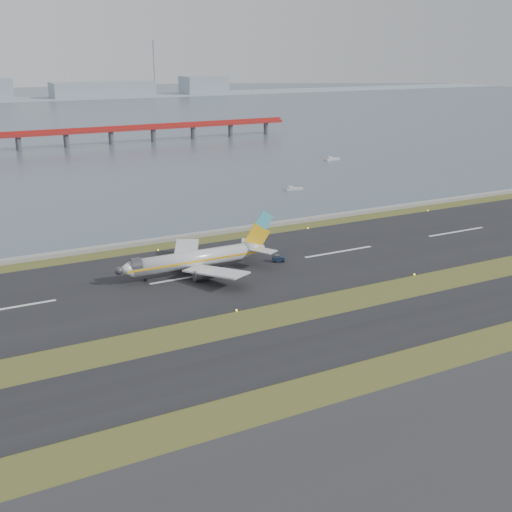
{
  "coord_description": "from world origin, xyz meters",
  "views": [
    {
      "loc": [
        -51.01,
        -96.64,
        48.63
      ],
      "look_at": [
        12.01,
        22.0,
        5.48
      ],
      "focal_mm": 45.0,
      "sensor_mm": 36.0,
      "label": 1
    }
  ],
  "objects": [
    {
      "name": "taxiway_strip",
      "position": [
        0.0,
        -12.0,
        0.05
      ],
      "size": [
        1000.0,
        18.0,
        0.1
      ],
      "primitive_type": "cube",
      "color": "black",
      "rests_on": "ground"
    },
    {
      "name": "pushback_tug",
      "position": [
        22.56,
        30.43,
        0.86
      ],
      "size": [
        3.16,
        2.47,
        1.78
      ],
      "rotation": [
        0.0,
        0.0,
        -0.37
      ],
      "color": "#132036",
      "rests_on": "ground"
    },
    {
      "name": "red_pier",
      "position": [
        20.0,
        250.0,
        7.28
      ],
      "size": [
        260.0,
        5.0,
        10.2
      ],
      "color": "#A9201D",
      "rests_on": "ground"
    },
    {
      "name": "airliner",
      "position": [
        2.25,
        32.1,
        3.46
      ],
      "size": [
        38.52,
        32.89,
        12.8
      ],
      "color": "silver",
      "rests_on": "ground"
    },
    {
      "name": "apron_strip",
      "position": [
        0.0,
        -55.0,
        0.05
      ],
      "size": [
        1000.0,
        50.0,
        0.1
      ],
      "primitive_type": "cube",
      "color": "#2D2D2F",
      "rests_on": "ground"
    },
    {
      "name": "workboat_far",
      "position": [
        119.31,
        149.01,
        0.61
      ],
      "size": [
        8.17,
        3.49,
        1.92
      ],
      "rotation": [
        0.0,
        0.0,
        0.13
      ],
      "color": "#B9B9BD",
      "rests_on": "ground"
    },
    {
      "name": "ground",
      "position": [
        0.0,
        0.0,
        0.0
      ],
      "size": [
        1000.0,
        1000.0,
        0.0
      ],
      "primitive_type": "plane",
      "color": "#394619",
      "rests_on": "ground"
    },
    {
      "name": "runway_strip",
      "position": [
        0.0,
        30.0,
        0.05
      ],
      "size": [
        1000.0,
        45.0,
        0.1
      ],
      "primitive_type": "cube",
      "color": "black",
      "rests_on": "ground"
    },
    {
      "name": "seawall",
      "position": [
        0.0,
        60.0,
        0.5
      ],
      "size": [
        1000.0,
        2.5,
        1.0
      ],
      "primitive_type": "cube",
      "color": "#979892",
      "rests_on": "ground"
    },
    {
      "name": "workboat_near",
      "position": [
        69.02,
        100.04,
        0.51
      ],
      "size": [
        6.89,
        3.0,
        1.62
      ],
      "rotation": [
        0.0,
        0.0,
        -0.14
      ],
      "color": "#B9B9BD",
      "rests_on": "ground"
    }
  ]
}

